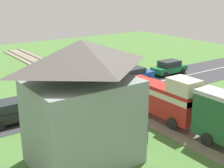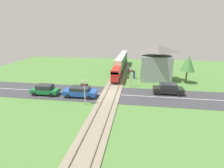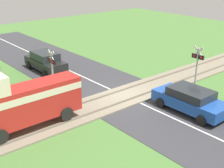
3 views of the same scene
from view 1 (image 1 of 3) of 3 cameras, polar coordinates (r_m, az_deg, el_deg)
The scene contains 10 objects.
ground_plane at distance 26.78m, azimuth -1.46°, elevation -1.85°, with size 60.00×60.00×0.00m, color #4C7A38.
road_surface at distance 26.77m, azimuth -1.46°, elevation -1.83°, with size 48.00×6.40×0.02m.
track_bed at distance 26.76m, azimuth -1.46°, elevation -1.71°, with size 2.80×48.00×0.24m.
car_near_crossing at distance 29.95m, azimuth 3.43°, elevation 1.71°, with size 4.54×2.01×1.44m.
car_far_side at distance 21.97m, azimuth -17.20°, elevation -4.70°, with size 4.22×1.88×1.56m.
car_behind_queue at distance 33.34m, azimuth 10.42°, elevation 3.04°, with size 3.87×1.80×1.48m.
crossing_signal_west_approach at distance 30.72m, azimuth -1.45°, elevation 4.69°, with size 0.90×0.18×3.30m.
crossing_signal_east_approach at distance 21.69m, azimuth -1.57°, elevation -0.57°, with size 0.90×0.18×3.30m.
station_building at distance 15.56m, azimuth -5.37°, elevation -3.89°, with size 5.61×4.26×6.40m.
pedestrian_by_station at distance 18.33m, azimuth 6.02°, elevation -8.66°, with size 0.40×0.40×1.62m.
Camera 1 is at (14.05, 21.09, 8.64)m, focal length 50.00 mm.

